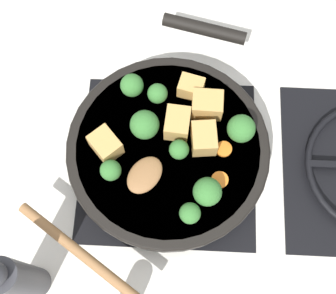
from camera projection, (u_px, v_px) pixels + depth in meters
ground_plane at (168, 161)px, 0.84m from camera, size 2.40×2.40×0.00m
front_burner_grate at (168, 159)px, 0.83m from camera, size 0.31×0.31×0.03m
skillet_pan at (168, 150)px, 0.79m from camera, size 0.43×0.34×0.05m
wooden_spoon at (109, 219)px, 0.72m from camera, size 0.24×0.23×0.02m
tofu_cube_center_large at (177, 123)px, 0.76m from camera, size 0.05×0.04×0.04m
tofu_cube_near_handle at (106, 145)px, 0.75m from camera, size 0.06×0.06×0.04m
tofu_cube_east_chunk at (207, 105)px, 0.77m from camera, size 0.04×0.05×0.04m
tofu_cube_west_chunk at (204, 138)px, 0.75m from camera, size 0.05×0.04×0.04m
tofu_cube_back_piece at (191, 87)px, 0.78m from camera, size 0.04×0.05×0.03m
broccoli_floret_near_spoon at (158, 94)px, 0.77m from camera, size 0.03×0.03×0.04m
broccoli_floret_center_top at (145, 125)px, 0.75m from camera, size 0.05×0.05×0.05m
broccoli_floret_east_rim at (190, 213)px, 0.70m from camera, size 0.03×0.03×0.04m
broccoli_floret_west_rim at (111, 170)px, 0.73m from camera, size 0.03×0.03×0.04m
broccoli_floret_north_edge at (241, 129)px, 0.74m from camera, size 0.05×0.05×0.05m
broccoli_floret_south_cluster at (179, 150)px, 0.74m from camera, size 0.03×0.03×0.04m
broccoli_floret_mid_floret at (207, 192)px, 0.71m from camera, size 0.04×0.04×0.05m
broccoli_floret_small_inner at (132, 85)px, 0.77m from camera, size 0.04×0.04×0.05m
carrot_slice_orange_thin at (224, 151)px, 0.76m from camera, size 0.03×0.03×0.01m
carrot_slice_near_center at (220, 180)px, 0.74m from camera, size 0.03×0.03×0.01m
pepper_mill at (18, 279)px, 0.67m from camera, size 0.05×0.05×0.21m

